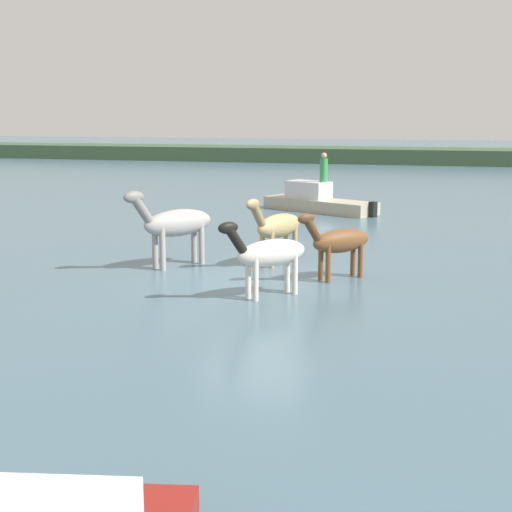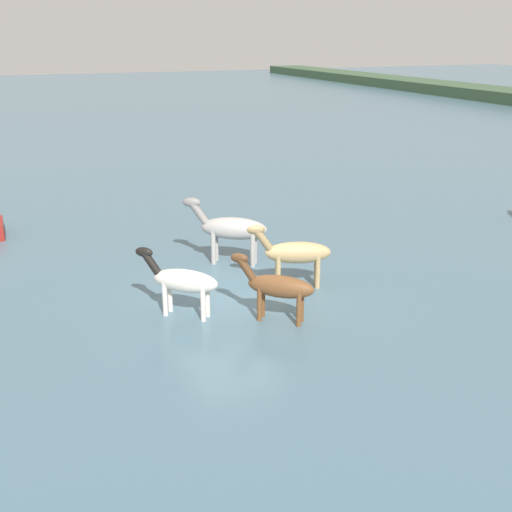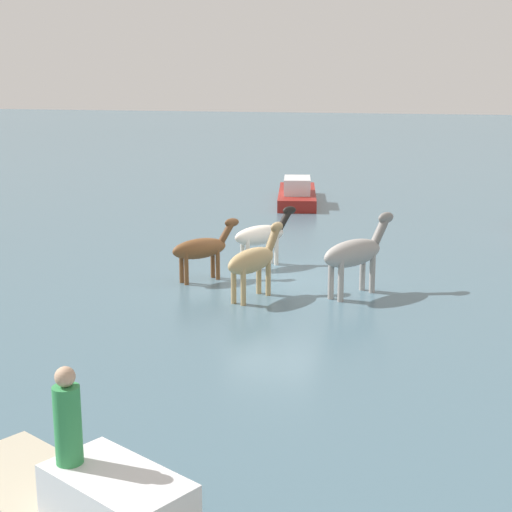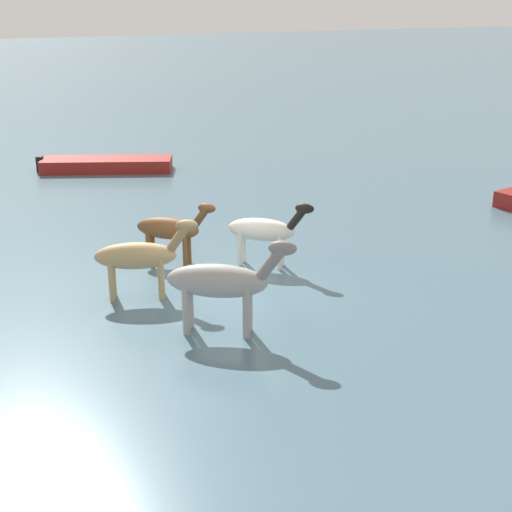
% 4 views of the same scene
% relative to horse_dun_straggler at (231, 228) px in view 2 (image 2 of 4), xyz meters
% --- Properties ---
extents(ground_plane, '(205.87, 205.87, 0.00)m').
position_rel_horse_dun_straggler_xyz_m(ground_plane, '(2.42, -0.87, -1.14)').
color(ground_plane, '#476675').
extents(horse_dun_straggler, '(1.80, 2.45, 2.07)m').
position_rel_horse_dun_straggler_xyz_m(horse_dun_straggler, '(0.00, 0.00, 0.00)').
color(horse_dun_straggler, '#9E9993').
rests_on(horse_dun_straggler, ground_plane).
extents(horse_chestnut_trailing, '(1.72, 1.92, 1.74)m').
position_rel_horse_dun_straggler_xyz_m(horse_chestnut_trailing, '(3.13, -2.46, -0.18)').
color(horse_chestnut_trailing, silver).
rests_on(horse_chestnut_trailing, ground_plane).
extents(horse_gray_outer, '(1.17, 2.35, 1.84)m').
position_rel_horse_dun_straggler_xyz_m(horse_gray_outer, '(2.48, 0.99, -0.12)').
color(horse_gray_outer, tan).
rests_on(horse_gray_outer, ground_plane).
extents(horse_rear_stallion, '(1.67, 1.86, 1.68)m').
position_rel_horse_dun_straggler_xyz_m(horse_rear_stallion, '(4.33, -0.37, -0.21)').
color(horse_rear_stallion, brown).
rests_on(horse_rear_stallion, ground_plane).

